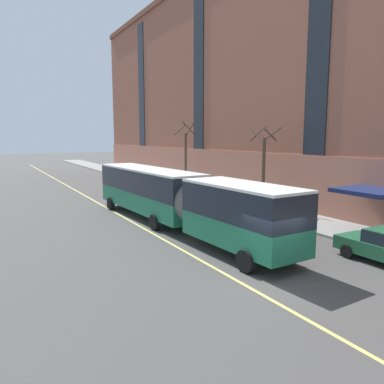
% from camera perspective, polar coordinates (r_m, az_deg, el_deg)
% --- Properties ---
extents(ground_plane, '(260.00, 260.00, 0.00)m').
position_cam_1_polar(ground_plane, '(15.99, 12.07, -12.68)').
color(ground_plane, '#4C4947').
extents(sidewalk, '(4.18, 160.00, 0.15)m').
position_cam_1_polar(sidewalk, '(24.26, 23.38, -5.72)').
color(sidewalk, gray).
rests_on(sidewalk, ground).
extents(city_bus, '(3.67, 19.85, 3.52)m').
position_cam_1_polar(city_bus, '(23.23, -2.70, -0.66)').
color(city_bus, '#1E704C').
rests_on(city_bus, ground).
extents(parked_car_darkgray_0, '(2.00, 4.35, 1.56)m').
position_cam_1_polar(parked_car_darkgray_0, '(34.56, -2.04, 0.20)').
color(parked_car_darkgray_0, '#4C4C51').
rests_on(parked_car_darkgray_0, ground).
extents(parked_car_black_1, '(2.13, 4.35, 1.56)m').
position_cam_1_polar(parked_car_black_1, '(25.63, 8.87, -2.77)').
color(parked_car_black_1, black).
rests_on(parked_car_black_1, ground).
extents(parked_car_navy_5, '(1.99, 4.73, 1.56)m').
position_cam_1_polar(parked_car_navy_5, '(42.79, -7.77, 1.72)').
color(parked_car_navy_5, navy).
rests_on(parked_car_navy_5, ground).
extents(street_tree_far_uptown, '(1.79, 1.75, 6.44)m').
position_cam_1_polar(street_tree_far_uptown, '(29.21, 10.85, 3.93)').
color(street_tree_far_uptown, brown).
rests_on(street_tree_far_uptown, sidewalk).
extents(street_tree_far_downtown, '(1.98, 1.96, 7.23)m').
position_cam_1_polar(street_tree_far_downtown, '(39.60, -1.00, 5.67)').
color(street_tree_far_downtown, brown).
rests_on(street_tree_far_downtown, sidewalk).
extents(lane_centerline, '(0.16, 140.00, 0.01)m').
position_cam_1_polar(lane_centerline, '(17.47, 1.86, -10.64)').
color(lane_centerline, '#E0D66B').
rests_on(lane_centerline, ground).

